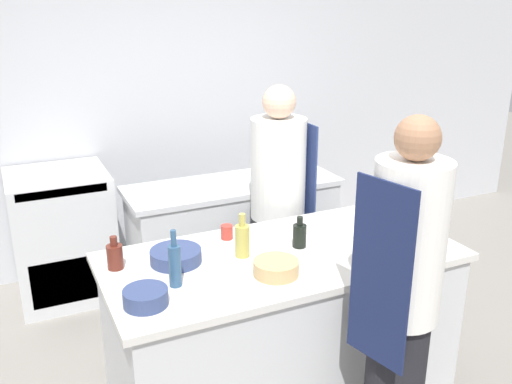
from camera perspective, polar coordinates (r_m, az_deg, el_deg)
The scene contains 17 objects.
wall_back at distance 4.93m, azimuth -8.83°, elevation 9.04°, with size 8.00×0.06×2.80m.
prep_counter at distance 3.40m, azimuth 2.55°, elevation -12.98°, with size 1.98×0.93×0.90m.
pass_counter at distance 4.49m, azimuth -2.25°, elevation -4.51°, with size 1.64×0.59×0.90m.
oven_range at distance 4.64m, azimuth -18.73°, elevation -4.14°, with size 0.72×0.69×1.00m.
chef_at_prep_near at distance 2.80m, azimuth 14.34°, elevation -10.51°, with size 0.39×0.37×1.78m.
chef_at_stove at distance 3.98m, azimuth 2.23°, elevation -1.52°, with size 0.39×0.38×1.70m.
bottle_olive_oil at distance 2.83m, azimuth -8.12°, elevation -7.15°, with size 0.06×0.06×0.30m.
bottle_vinegar at distance 3.24m, azimuth 4.38°, elevation -4.30°, with size 0.08×0.08×0.18m.
bottle_wine at distance 3.07m, azimuth -13.93°, elevation -6.21°, with size 0.08×0.08×0.18m.
bottle_cooking_oil at distance 3.11m, azimuth -1.38°, elevation -4.77°, with size 0.08×0.08×0.25m.
bottle_sauce at distance 3.22m, azimuth 12.72°, elevation -4.16°, with size 0.08×0.08×0.28m.
bottle_water at distance 3.33m, azimuth 14.27°, elevation -3.50°, with size 0.09×0.09×0.28m.
bowl_mixing_large at distance 3.09m, azimuth -8.02°, elevation -6.37°, with size 0.28×0.28×0.07m.
bowl_prep_small at distance 2.94m, azimuth 2.02°, elevation -7.58°, with size 0.23×0.23×0.08m.
bowl_ceramic_blue at distance 2.72m, azimuth -10.98°, elevation -10.30°, with size 0.21×0.21×0.08m.
cup at distance 3.35m, azimuth -2.94°, elevation -4.02°, with size 0.07×0.07×0.08m.
cutting_board at distance 3.49m, azimuth 10.00°, elevation -3.92°, with size 0.40×0.23×0.01m.
Camera 1 is at (-1.34, -2.54, 2.27)m, focal length 40.00 mm.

